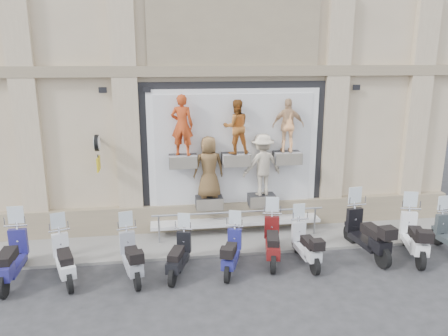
{
  "coord_description": "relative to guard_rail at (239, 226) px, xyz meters",
  "views": [
    {
      "loc": [
        -2.11,
        -9.69,
        5.28
      ],
      "look_at": [
        -0.45,
        1.9,
        2.25
      ],
      "focal_mm": 35.0,
      "sensor_mm": 36.0,
      "label": 1
    }
  ],
  "objects": [
    {
      "name": "scooter_g",
      "position": [
        1.48,
        -1.62,
        0.25
      ],
      "size": [
        0.61,
        1.79,
        1.44
      ],
      "primitive_type": null,
      "rotation": [
        0.0,
        0.0,
        0.05
      ],
      "color": "silver",
      "rests_on": "ground"
    },
    {
      "name": "shop_vitrine",
      "position": [
        0.07,
        0.74,
        1.9
      ],
      "size": [
        5.6,
        0.94,
        4.3
      ],
      "color": "black",
      "rests_on": "ground"
    },
    {
      "name": "scooter_d",
      "position": [
        -1.81,
        -1.75,
        0.23
      ],
      "size": [
        0.99,
        1.78,
        1.39
      ],
      "primitive_type": null,
      "rotation": [
        0.0,
        0.0,
        -0.3
      ],
      "color": "black",
      "rests_on": "ground"
    },
    {
      "name": "scooter_c",
      "position": [
        -2.96,
        -1.74,
        0.28
      ],
      "size": [
        0.94,
        1.91,
        1.49
      ],
      "primitive_type": null,
      "rotation": [
        0.0,
        0.0,
        0.23
      ],
      "color": "#8F919B",
      "rests_on": "ground"
    },
    {
      "name": "ground",
      "position": [
        0.0,
        -2.0,
        -0.47
      ],
      "size": [
        90.0,
        90.0,
        0.0
      ],
      "primitive_type": "plane",
      "color": "#2C2C2E",
      "rests_on": "ground"
    },
    {
      "name": "scooter_i",
      "position": [
        4.46,
        -1.69,
        0.35
      ],
      "size": [
        1.12,
        2.1,
        1.63
      ],
      "primitive_type": null,
      "rotation": [
        0.0,
        0.0,
        -0.28
      ],
      "color": "white",
      "rests_on": "ground"
    },
    {
      "name": "guard_rail",
      "position": [
        0.0,
        0.0,
        0.0
      ],
      "size": [
        5.06,
        0.1,
        0.93
      ],
      "primitive_type": null,
      "color": "#9EA0A5",
      "rests_on": "ground"
    },
    {
      "name": "scooter_a",
      "position": [
        -5.78,
        -1.55,
        0.37
      ],
      "size": [
        0.63,
        2.06,
        1.67
      ],
      "primitive_type": null,
      "rotation": [
        0.0,
        0.0,
        0.02
      ],
      "color": "navy",
      "rests_on": "ground"
    },
    {
      "name": "clock_sign_bracket",
      "position": [
        -3.9,
        0.47,
        2.34
      ],
      "size": [
        0.1,
        0.8,
        1.02
      ],
      "color": "black",
      "rests_on": "ground"
    },
    {
      "name": "building",
      "position": [
        0.0,
        5.0,
        5.54
      ],
      "size": [
        14.0,
        8.6,
        12.0
      ],
      "primitive_type": null,
      "color": "#C9B493",
      "rests_on": "ground"
    },
    {
      "name": "scooter_b",
      "position": [
        -4.56,
        -1.64,
        0.29
      ],
      "size": [
        1.12,
        1.94,
        1.51
      ],
      "primitive_type": null,
      "rotation": [
        0.0,
        0.0,
        0.33
      ],
      "color": "silver",
      "rests_on": "ground"
    },
    {
      "name": "scooter_f",
      "position": [
        0.65,
        -1.36,
        0.31
      ],
      "size": [
        0.95,
        1.99,
        1.56
      ],
      "primitive_type": null,
      "rotation": [
        0.0,
        0.0,
        -0.21
      ],
      "color": "#560E0E",
      "rests_on": "ground"
    },
    {
      "name": "sidewalk",
      "position": [
        0.0,
        0.1,
        -0.43
      ],
      "size": [
        16.0,
        2.2,
        0.08
      ],
      "primitive_type": "cube",
      "color": "gray",
      "rests_on": "ground"
    },
    {
      "name": "scooter_e",
      "position": [
        -0.49,
        -1.75,
        0.23
      ],
      "size": [
        1.01,
        1.79,
        1.4
      ],
      "primitive_type": null,
      "rotation": [
        0.0,
        0.0,
        -0.31
      ],
      "color": "navy",
      "rests_on": "ground"
    },
    {
      "name": "scooter_h",
      "position": [
        3.25,
        -1.41,
        0.4
      ],
      "size": [
        0.88,
        2.19,
        1.73
      ],
      "primitive_type": null,
      "rotation": [
        0.0,
        0.0,
        0.12
      ],
      "color": "black",
      "rests_on": "ground"
    }
  ]
}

